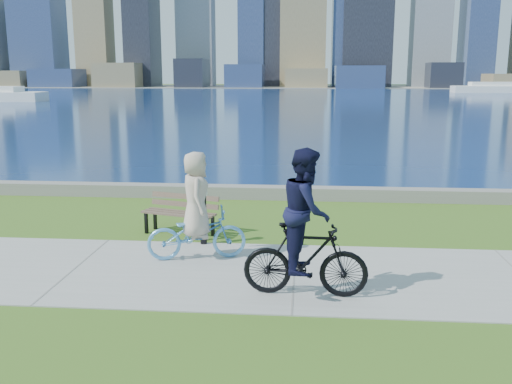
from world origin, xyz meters
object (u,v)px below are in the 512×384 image
cyclist_woman (196,220)px  cyclist_man (306,235)px  park_bench (181,210)px  bollard_lamp (203,213)px

cyclist_woman → cyclist_man: size_ratio=0.87×
park_bench → bollard_lamp: (0.64, -0.78, 0.16)m
cyclist_man → park_bench: bearing=42.0°
cyclist_woman → cyclist_man: cyclist_man is taller
park_bench → cyclist_woman: bearing=-52.2°
bollard_lamp → cyclist_man: (2.11, -2.64, 0.34)m
bollard_lamp → cyclist_man: bearing=-51.3°
park_bench → bollard_lamp: bollard_lamp is taller
park_bench → cyclist_woman: cyclist_woman is taller
bollard_lamp → cyclist_man: cyclist_man is taller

